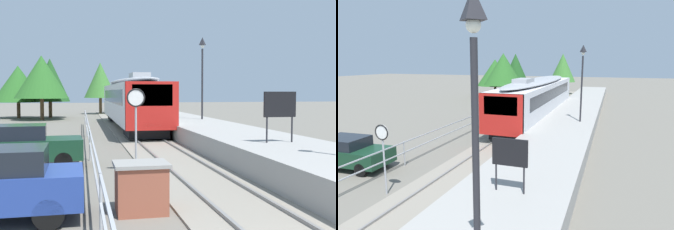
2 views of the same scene
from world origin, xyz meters
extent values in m
plane|color=#6B665B|center=(-3.00, 22.00, 0.00)|extent=(160.00, 160.00, 0.00)
cube|color=gray|center=(0.00, 22.00, 0.03)|extent=(3.20, 60.00, 0.06)
cube|color=slate|center=(-0.72, 22.00, 0.10)|extent=(0.08, 60.00, 0.08)
cube|color=slate|center=(0.72, 22.00, 0.10)|extent=(0.08, 60.00, 0.08)
cube|color=silver|center=(0.00, 26.32, 1.96)|extent=(2.80, 19.18, 2.55)
cube|color=red|center=(0.00, 16.83, 1.96)|extent=(2.80, 0.24, 2.55)
cube|color=black|center=(0.00, 16.75, 2.53)|extent=(2.13, 0.08, 1.12)
cube|color=black|center=(0.00, 26.32, 2.37)|extent=(2.82, 16.11, 0.92)
ellipsoid|color=#9EA0A5|center=(0.00, 26.32, 3.42)|extent=(2.69, 18.41, 0.44)
cube|color=#9EA0A5|center=(0.00, 21.53, 3.70)|extent=(1.10, 2.20, 0.36)
cube|color=#EAE5C6|center=(0.00, 16.76, 0.97)|extent=(1.00, 0.10, 0.20)
cube|color=black|center=(0.00, 19.13, 0.42)|extent=(2.24, 3.20, 0.55)
cube|color=black|center=(0.00, 33.51, 0.42)|extent=(2.24, 3.20, 0.55)
cube|color=#999691|center=(3.25, 22.00, 0.45)|extent=(3.90, 60.00, 0.90)
cylinder|color=#232328|center=(4.18, 4.63, 3.20)|extent=(0.12, 0.12, 4.60)
pyramid|color=#232328|center=(4.18, 4.63, 6.00)|extent=(0.34, 0.34, 0.50)
sphere|color=silver|center=(4.18, 4.63, 5.68)|extent=(0.24, 0.24, 0.24)
cylinder|color=#232328|center=(4.18, 21.77, 3.20)|extent=(0.12, 0.12, 4.60)
pyramid|color=#232328|center=(4.18, 21.77, 6.00)|extent=(0.34, 0.34, 0.50)
sphere|color=silver|center=(4.18, 21.77, 5.68)|extent=(0.24, 0.24, 0.24)
cylinder|color=#232328|center=(2.76, 9.08, 1.35)|extent=(0.06, 0.06, 0.90)
cylinder|color=#232328|center=(3.72, 9.08, 1.35)|extent=(0.06, 0.06, 0.90)
cube|color=black|center=(3.24, 9.08, 2.25)|extent=(1.20, 0.08, 0.90)
cylinder|color=#9EA0A5|center=(-1.87, 9.08, 1.10)|extent=(0.07, 0.07, 2.20)
cylinder|color=white|center=(-1.87, 9.06, 2.50)|extent=(0.60, 0.03, 0.60)
torus|color=black|center=(-1.87, 9.05, 2.50)|extent=(0.61, 0.05, 0.61)
cube|color=#9EA0A5|center=(-3.30, 12.00, 1.20)|extent=(0.05, 36.00, 0.05)
cube|color=#9EA0A5|center=(-3.30, 12.00, 0.69)|extent=(0.05, 36.00, 0.05)
cylinder|color=#9EA0A5|center=(-3.30, 12.00, 0.62)|extent=(0.06, 0.06, 1.25)
cylinder|color=#9EA0A5|center=(-3.30, 21.00, 0.62)|extent=(0.06, 0.06, 1.25)
cylinder|color=#9EA0A5|center=(-3.30, 30.00, 0.62)|extent=(0.06, 0.06, 1.25)
cube|color=#143823|center=(-5.60, 10.88, 0.67)|extent=(4.09, 1.98, 0.72)
cube|color=black|center=(-5.85, 10.87, 1.28)|extent=(2.08, 1.66, 0.50)
cylinder|color=black|center=(-4.33, 11.73, 0.31)|extent=(0.63, 0.23, 0.62)
cylinder|color=black|center=(-4.24, 10.17, 0.31)|extent=(0.63, 0.23, 0.62)
cylinder|color=black|center=(-6.96, 11.59, 0.31)|extent=(0.63, 0.23, 0.62)
cylinder|color=brown|center=(-7.26, 36.92, 1.04)|extent=(0.36, 0.36, 2.09)
cone|color=#286023|center=(-7.26, 36.92, 4.13)|extent=(5.10, 5.10, 4.09)
cylinder|color=brown|center=(-9.92, 40.68, 0.83)|extent=(0.36, 0.36, 1.66)
cone|color=#286023|center=(-9.92, 40.68, 3.53)|extent=(5.21, 5.21, 3.75)
cylinder|color=brown|center=(-6.73, 40.41, 0.85)|extent=(0.36, 0.36, 1.71)
cone|color=#1E4C1E|center=(-6.73, 40.41, 3.94)|extent=(4.06, 4.06, 4.47)
cylinder|color=brown|center=(-1.25, 47.17, 0.99)|extent=(0.36, 0.36, 1.99)
cone|color=#38702D|center=(-1.25, 47.17, 4.14)|extent=(3.94, 3.94, 4.31)
camera|label=1|loc=(-3.63, -4.40, 2.68)|focal=44.38mm
camera|label=2|loc=(6.23, 0.37, 5.14)|focal=31.85mm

